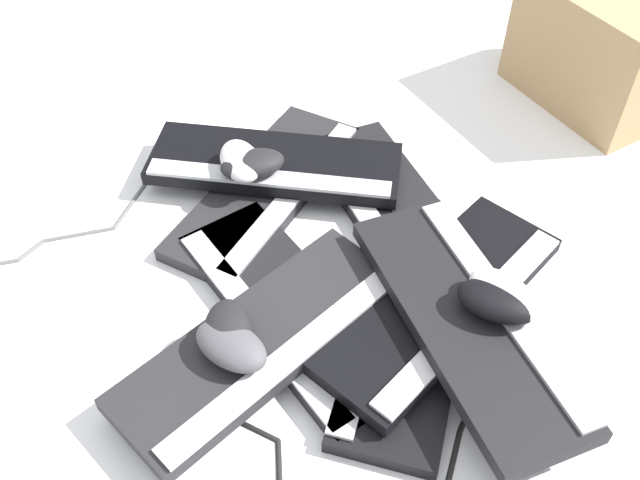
{
  "coord_description": "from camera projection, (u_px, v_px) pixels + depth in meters",
  "views": [
    {
      "loc": [
        0.54,
        0.44,
        0.86
      ],
      "look_at": [
        -0.04,
        -0.07,
        0.04
      ],
      "focal_mm": 40.0,
      "sensor_mm": 36.0,
      "label": 1
    }
  ],
  "objects": [
    {
      "name": "cardboard_box",
      "position": [
        607.0,
        45.0,
        1.39
      ],
      "size": [
        0.32,
        0.37,
        0.23
      ],
      "primitive_type": "cube",
      "rotation": [
        0.0,
        0.0,
        1.25
      ],
      "color": "tan",
      "rests_on": "ground"
    },
    {
      "name": "keyboard_4",
      "position": [
        441.0,
        302.0,
        1.04
      ],
      "size": [
        0.44,
        0.16,
        0.03
      ],
      "color": "black",
      "rests_on": "keyboard_1"
    },
    {
      "name": "keyboard_0",
      "position": [
        290.0,
        310.0,
        1.07
      ],
      "size": [
        0.25,
        0.46,
        0.03
      ],
      "color": "black",
      "rests_on": "ground"
    },
    {
      "name": "keyboard_7",
      "position": [
        262.0,
        341.0,
        1.0
      ],
      "size": [
        0.45,
        0.18,
        0.03
      ],
      "color": "#232326",
      "rests_on": "keyboard_0"
    },
    {
      "name": "cable_0",
      "position": [
        362.0,
        467.0,
        0.91
      ],
      "size": [
        0.32,
        0.33,
        0.01
      ],
      "color": "black",
      "rests_on": "ground"
    },
    {
      "name": "keyboard_1",
      "position": [
        409.0,
        327.0,
        1.05
      ],
      "size": [
        0.46,
        0.32,
        0.03
      ],
      "color": "black",
      "rests_on": "ground"
    },
    {
      "name": "mouse_1",
      "position": [
        228.0,
        332.0,
        0.96
      ],
      "size": [
        0.12,
        0.13,
        0.04
      ],
      "primitive_type": "ellipsoid",
      "rotation": [
        0.0,
        0.0,
        3.95
      ],
      "color": "black",
      "rests_on": "keyboard_7"
    },
    {
      "name": "cable_1",
      "position": [
        52.0,
        240.0,
        1.18
      ],
      "size": [
        0.53,
        0.11,
        0.01
      ],
      "color": "#59595B",
      "rests_on": "ground"
    },
    {
      "name": "keyboard_2",
      "position": [
        393.0,
        210.0,
        1.22
      ],
      "size": [
        0.33,
        0.46,
        0.03
      ],
      "color": "black",
      "rests_on": "ground"
    },
    {
      "name": "mouse_3",
      "position": [
        231.0,
        346.0,
        0.95
      ],
      "size": [
        0.08,
        0.12,
        0.04
      ],
      "primitive_type": "ellipsoid",
      "rotation": [
        0.0,
        0.0,
        1.67
      ],
      "color": "#4C4C51",
      "rests_on": "keyboard_7"
    },
    {
      "name": "mouse_2",
      "position": [
        252.0,
        164.0,
        1.2
      ],
      "size": [
        0.13,
        0.11,
        0.04
      ],
      "primitive_type": "ellipsoid",
      "rotation": [
        0.0,
        0.0,
        2.59
      ],
      "color": "black",
      "rests_on": "keyboard_6"
    },
    {
      "name": "mouse_5",
      "position": [
        504.0,
        295.0,
        0.97
      ],
      "size": [
        0.08,
        0.12,
        0.04
      ],
      "primitive_type": "ellipsoid",
      "rotation": [
        0.0,
        0.0,
        1.44
      ],
      "color": "silver",
      "rests_on": "keyboard_5"
    },
    {
      "name": "mouse_4",
      "position": [
        497.0,
        301.0,
        0.96
      ],
      "size": [
        0.09,
        0.12,
        0.04
      ],
      "primitive_type": "ellipsoid",
      "rotation": [
        0.0,
        0.0,
        1.85
      ],
      "color": "black",
      "rests_on": "keyboard_5"
    },
    {
      "name": "mouse_0",
      "position": [
        240.0,
        161.0,
        1.21
      ],
      "size": [
        0.11,
        0.13,
        0.04
      ],
      "primitive_type": "ellipsoid",
      "rotation": [
        0.0,
        0.0,
        4.2
      ],
      "color": "silver",
      "rests_on": "keyboard_6"
    },
    {
      "name": "keyboard_6",
      "position": [
        274.0,
        164.0,
        1.26
      ],
      "size": [
        0.36,
        0.45,
        0.03
      ],
      "color": "black",
      "rests_on": "keyboard_3"
    },
    {
      "name": "keyboard_3",
      "position": [
        267.0,
        189.0,
        1.25
      ],
      "size": [
        0.46,
        0.24,
        0.03
      ],
      "color": "#232326",
      "rests_on": "ground"
    },
    {
      "name": "ground_plane",
      "position": [
        334.0,
        297.0,
        1.1
      ],
      "size": [
        3.2,
        3.2,
        0.0
      ],
      "primitive_type": "plane",
      "color": "white"
    },
    {
      "name": "keyboard_5",
      "position": [
        468.0,
        320.0,
        0.98
      ],
      "size": [
        0.34,
        0.46,
        0.03
      ],
      "color": "black",
      "rests_on": "keyboard_4"
    }
  ]
}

